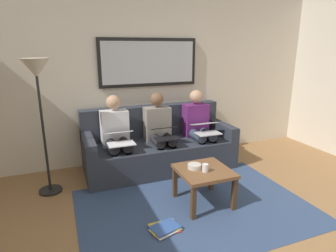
# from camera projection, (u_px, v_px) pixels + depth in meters

# --- Properties ---
(wall_rear) EXTENTS (6.00, 0.12, 2.60)m
(wall_rear) POSITION_uv_depth(u_px,v_px,m) (147.00, 78.00, 4.49)
(wall_rear) COLOR beige
(wall_rear) RESTS_ON ground_plane
(area_rug) EXTENTS (2.60, 1.80, 0.01)m
(area_rug) POSITION_uv_depth(u_px,v_px,m) (195.00, 207.00, 3.27)
(area_rug) COLOR #33476B
(area_rug) RESTS_ON ground_plane
(couch) EXTENTS (2.20, 0.90, 0.90)m
(couch) POSITION_uv_depth(u_px,v_px,m) (158.00, 147.00, 4.32)
(couch) COLOR #2D333D
(couch) RESTS_ON ground_plane
(framed_mirror) EXTENTS (1.55, 0.05, 0.73)m
(framed_mirror) POSITION_uv_depth(u_px,v_px,m) (149.00, 62.00, 4.34)
(framed_mirror) COLOR black
(coffee_table) EXTENTS (0.59, 0.59, 0.43)m
(coffee_table) POSITION_uv_depth(u_px,v_px,m) (204.00, 175.00, 3.26)
(coffee_table) COLOR brown
(coffee_table) RESTS_ON ground_plane
(cup) EXTENTS (0.07, 0.07, 0.09)m
(cup) POSITION_uv_depth(u_px,v_px,m) (205.00, 168.00, 3.18)
(cup) COLOR silver
(cup) RESTS_ON coffee_table
(bowl) EXTENTS (0.16, 0.16, 0.05)m
(bowl) POSITION_uv_depth(u_px,v_px,m) (194.00, 166.00, 3.27)
(bowl) COLOR beige
(bowl) RESTS_ON coffee_table
(person_left) EXTENTS (0.38, 0.58, 1.14)m
(person_left) POSITION_uv_depth(u_px,v_px,m) (198.00, 125.00, 4.41)
(person_left) COLOR #66236B
(person_left) RESTS_ON couch
(laptop_silver) EXTENTS (0.36, 0.36, 0.15)m
(laptop_silver) POSITION_uv_depth(u_px,v_px,m) (206.00, 128.00, 4.18)
(laptop_silver) COLOR silver
(person_middle) EXTENTS (0.38, 0.58, 1.14)m
(person_middle) POSITION_uv_depth(u_px,v_px,m) (159.00, 129.00, 4.18)
(person_middle) COLOR gray
(person_middle) RESTS_ON couch
(laptop_black) EXTENTS (0.33, 0.35, 0.15)m
(laptop_black) POSITION_uv_depth(u_px,v_px,m) (165.00, 133.00, 3.96)
(laptop_black) COLOR black
(person_right) EXTENTS (0.38, 0.58, 1.14)m
(person_right) POSITION_uv_depth(u_px,v_px,m) (116.00, 134.00, 3.96)
(person_right) COLOR silver
(person_right) RESTS_ON couch
(laptop_white) EXTENTS (0.35, 0.37, 0.16)m
(laptop_white) POSITION_uv_depth(u_px,v_px,m) (120.00, 137.00, 3.74)
(laptop_white) COLOR white
(magazine_stack) EXTENTS (0.33, 0.28, 0.04)m
(magazine_stack) POSITION_uv_depth(u_px,v_px,m) (165.00, 228.00, 2.85)
(magazine_stack) COLOR red
(magazine_stack) RESTS_ON ground_plane
(standing_lamp) EXTENTS (0.32, 0.32, 1.66)m
(standing_lamp) POSITION_uv_depth(u_px,v_px,m) (38.00, 84.00, 3.26)
(standing_lamp) COLOR black
(standing_lamp) RESTS_ON ground_plane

